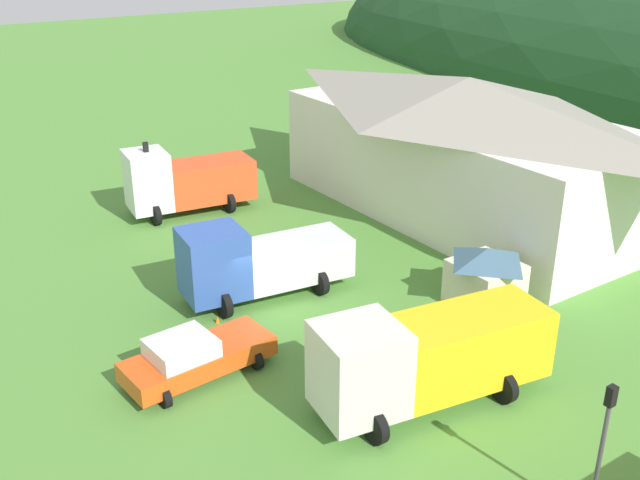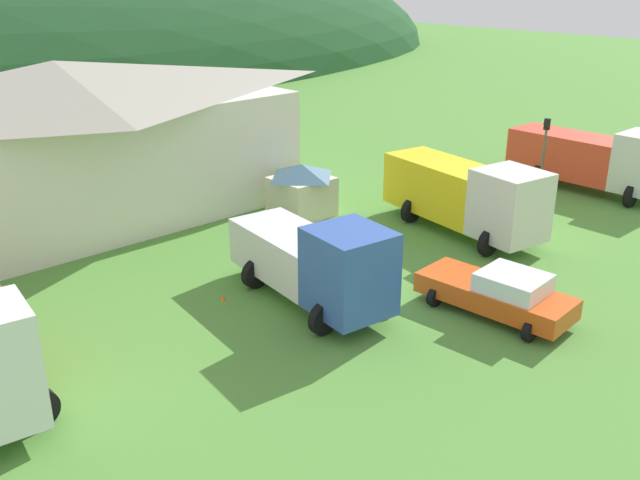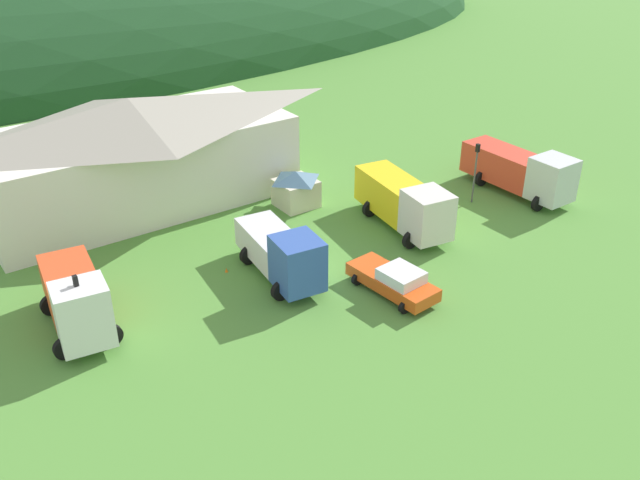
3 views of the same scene
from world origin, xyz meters
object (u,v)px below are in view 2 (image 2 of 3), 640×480
object	(u,v)px
play_shed_cream	(302,189)
tow_truck_silver	(595,158)
service_pickup_orange	(499,293)
traffic_cone_mid_row	(223,300)
depot_building	(63,141)
traffic_cone_near_pickup	(387,319)
traffic_light_east	(544,151)
box_truck_blue	(317,261)
flatbed_truck_yellow	(467,194)

from	to	relation	value
play_shed_cream	tow_truck_silver	bearing A→B (deg)	-28.19
service_pickup_orange	traffic_cone_mid_row	size ratio (longest dim) A/B	10.79
depot_building	traffic_cone_near_pickup	size ratio (longest dim) A/B	36.05
play_shed_cream	tow_truck_silver	distance (m)	15.61
service_pickup_orange	traffic_light_east	bearing A→B (deg)	110.91
box_truck_blue	traffic_cone_mid_row	bearing A→B (deg)	-131.27
traffic_cone_near_pickup	service_pickup_orange	bearing A→B (deg)	-38.08
depot_building	traffic_light_east	world-z (taller)	depot_building
traffic_light_east	tow_truck_silver	bearing A→B (deg)	-14.11
tow_truck_silver	service_pickup_orange	size ratio (longest dim) A/B	1.55
depot_building	play_shed_cream	world-z (taller)	depot_building
box_truck_blue	tow_truck_silver	distance (m)	19.54
traffic_light_east	traffic_cone_near_pickup	xyz separation A→B (m)	(-14.85, -3.34, -2.57)
traffic_light_east	traffic_cone_near_pickup	distance (m)	15.44
depot_building	traffic_cone_mid_row	distance (m)	12.19
traffic_cone_mid_row	traffic_light_east	bearing A→B (deg)	-4.78
box_truck_blue	traffic_light_east	bearing A→B (deg)	100.50
traffic_light_east	traffic_cone_mid_row	size ratio (longest dim) A/B	8.39
flatbed_truck_yellow	traffic_cone_mid_row	distance (m)	12.02
play_shed_cream	service_pickup_orange	xyz separation A→B (m)	(-1.78, -12.11, -0.46)
traffic_cone_near_pickup	play_shed_cream	bearing A→B (deg)	64.14
play_shed_cream	service_pickup_orange	world-z (taller)	play_shed_cream
depot_building	traffic_light_east	size ratio (longest dim) A/B	5.14
tow_truck_silver	traffic_cone_mid_row	distance (m)	21.97
tow_truck_silver	service_pickup_orange	xyz separation A→B (m)	(-15.53, -4.74, -0.95)
service_pickup_orange	traffic_cone_mid_row	bearing A→B (deg)	-143.56
depot_building	traffic_cone_mid_row	world-z (taller)	depot_building
depot_building	service_pickup_orange	distance (m)	20.08
traffic_light_east	traffic_cone_near_pickup	size ratio (longest dim) A/B	7.01
tow_truck_silver	traffic_cone_mid_row	bearing A→B (deg)	-96.34
play_shed_cream	traffic_cone_near_pickup	xyz separation A→B (m)	(-4.75, -9.79, -1.29)
play_shed_cream	box_truck_blue	distance (m)	9.43
play_shed_cream	flatbed_truck_yellow	bearing A→B (deg)	-60.50
flatbed_truck_yellow	service_pickup_orange	world-z (taller)	flatbed_truck_yellow
depot_building	box_truck_blue	distance (m)	14.46
traffic_light_east	traffic_cone_near_pickup	world-z (taller)	traffic_light_east
service_pickup_orange	traffic_cone_near_pickup	distance (m)	3.85
tow_truck_silver	traffic_cone_near_pickup	size ratio (longest dim) A/B	13.92
flatbed_truck_yellow	traffic_light_east	size ratio (longest dim) A/B	1.97
service_pickup_orange	traffic_light_east	distance (m)	13.28
play_shed_cream	traffic_cone_near_pickup	bearing A→B (deg)	-115.86
flatbed_truck_yellow	service_pickup_orange	distance (m)	7.85
play_shed_cream	traffic_cone_mid_row	size ratio (longest dim) A/B	5.39
play_shed_cream	traffic_cone_mid_row	xyz separation A→B (m)	(-8.02, -4.94, -1.29)
play_shed_cream	traffic_light_east	size ratio (longest dim) A/B	0.64
depot_building	traffic_light_east	xyz separation A→B (m)	(18.40, -13.11, -1.17)
service_pickup_orange	traffic_cone_near_pickup	size ratio (longest dim) A/B	9.01
tow_truck_silver	traffic_light_east	world-z (taller)	traffic_light_east
traffic_cone_near_pickup	traffic_cone_mid_row	bearing A→B (deg)	123.97
tow_truck_silver	traffic_cone_near_pickup	world-z (taller)	tow_truck_silver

